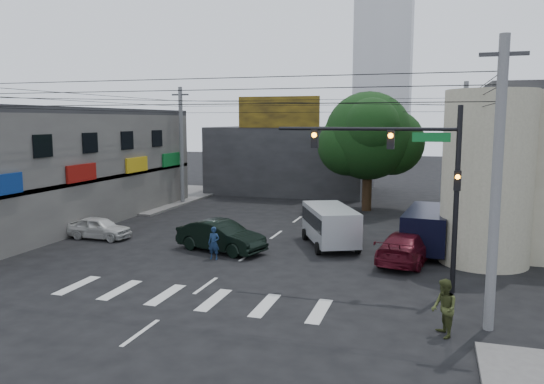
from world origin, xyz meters
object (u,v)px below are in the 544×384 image
at_px(traffic_gantry, 412,168).
at_px(maroon_sedan, 407,247).
at_px(pedestrian_olive, 444,308).
at_px(silver_minivan, 330,227).
at_px(white_compact, 99,228).
at_px(navy_van, 428,231).
at_px(street_tree, 368,136).
at_px(dark_sedan, 221,236).
at_px(utility_pole_far_left, 181,146).
at_px(utility_pole_far_right, 463,150).
at_px(utility_pole_near_right, 496,187).
at_px(traffic_officer, 214,243).

bearing_deg(traffic_gantry, maroon_sedan, 93.56).
bearing_deg(pedestrian_olive, traffic_gantry, 176.30).
bearing_deg(silver_minivan, white_compact, 73.99).
distance_m(maroon_sedan, silver_minivan, 4.55).
relative_size(white_compact, navy_van, 0.66).
bearing_deg(white_compact, street_tree, -42.57).
distance_m(silver_minivan, pedestrian_olive, 12.02).
bearing_deg(silver_minivan, navy_van, -111.40).
xyz_separation_m(street_tree, dark_sedan, (-5.58, -14.55, -4.69)).
distance_m(street_tree, navy_van, 13.16).
xyz_separation_m(street_tree, utility_pole_far_left, (-14.50, -1.00, -0.87)).
bearing_deg(pedestrian_olive, utility_pole_far_right, 156.70).
xyz_separation_m(street_tree, navy_van, (4.49, -11.57, -4.39)).
height_order(white_compact, navy_van, navy_van).
relative_size(street_tree, dark_sedan, 1.73).
bearing_deg(maroon_sedan, pedestrian_olive, 110.94).
bearing_deg(utility_pole_near_right, utility_pole_far_right, 90.00).
bearing_deg(street_tree, dark_sedan, -110.98).
height_order(utility_pole_near_right, silver_minivan, utility_pole_near_right).
bearing_deg(dark_sedan, maroon_sedan, -69.40).
relative_size(dark_sedan, maroon_sedan, 0.95).
distance_m(dark_sedan, pedestrian_olive, 13.32).
distance_m(utility_pole_far_right, navy_van, 11.32).
xyz_separation_m(traffic_gantry, white_compact, (-17.10, 4.17, -4.21)).
bearing_deg(maroon_sedan, utility_pole_near_right, 121.94).
height_order(utility_pole_near_right, white_compact, utility_pole_near_right).
relative_size(navy_van, traffic_officer, 3.54).
bearing_deg(navy_van, street_tree, 26.49).
height_order(traffic_gantry, navy_van, traffic_gantry).
height_order(maroon_sedan, traffic_officer, traffic_officer).
relative_size(utility_pole_near_right, navy_van, 1.65).
distance_m(traffic_gantry, silver_minivan, 8.40).
xyz_separation_m(utility_pole_near_right, silver_minivan, (-6.97, 9.64, -3.55)).
xyz_separation_m(maroon_sedan, silver_minivan, (-4.04, 2.07, 0.32)).
distance_m(utility_pole_far_left, utility_pole_far_right, 21.00).
bearing_deg(street_tree, white_compact, -133.81).
xyz_separation_m(maroon_sedan, navy_van, (0.92, 2.36, 0.36)).
height_order(white_compact, silver_minivan, silver_minivan).
height_order(traffic_gantry, white_compact, traffic_gantry).
relative_size(utility_pole_far_left, traffic_officer, 5.82).
xyz_separation_m(traffic_gantry, utility_pole_near_right, (2.68, -3.50, -0.23)).
relative_size(utility_pole_far_right, white_compact, 2.50).
xyz_separation_m(traffic_gantry, traffic_officer, (-9.13, 1.90, -4.04)).
relative_size(maroon_sedan, pedestrian_olive, 2.93).
height_order(dark_sedan, maroon_sedan, dark_sedan).
bearing_deg(silver_minivan, utility_pole_far_right, -57.48).
bearing_deg(pedestrian_olive, navy_van, 163.61).
xyz_separation_m(utility_pole_near_right, utility_pole_far_right, (0.00, 20.50, 0.00)).
height_order(utility_pole_near_right, traffic_officer, utility_pole_near_right).
distance_m(street_tree, utility_pole_far_left, 14.56).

